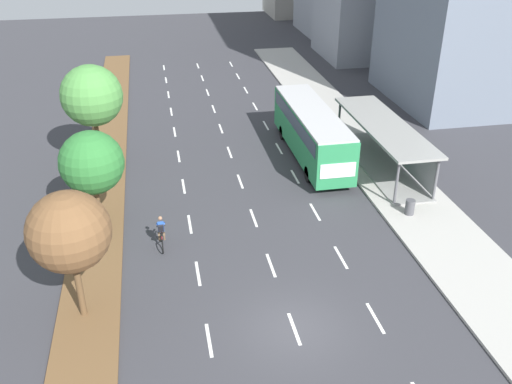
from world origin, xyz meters
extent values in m
plane|color=#38383D|center=(0.00, 0.00, 0.00)|extent=(140.00, 140.00, 0.00)
cube|color=brown|center=(-8.30, 20.00, 0.06)|extent=(2.60, 52.00, 0.12)
cube|color=#ADAAA3|center=(9.25, 20.00, 0.07)|extent=(4.50, 52.00, 0.15)
cube|color=white|center=(-3.50, -0.02, 0.00)|extent=(0.14, 1.93, 0.01)
cube|color=white|center=(-3.50, 4.50, 0.00)|extent=(0.14, 1.93, 0.01)
cube|color=white|center=(-3.50, 9.01, 0.00)|extent=(0.14, 1.93, 0.01)
cube|color=white|center=(-3.50, 13.53, 0.00)|extent=(0.14, 1.93, 0.01)
cube|color=white|center=(-3.50, 18.04, 0.00)|extent=(0.14, 1.93, 0.01)
cube|color=white|center=(-3.50, 22.56, 0.00)|extent=(0.14, 1.93, 0.01)
cube|color=white|center=(-3.50, 27.07, 0.00)|extent=(0.14, 1.93, 0.01)
cube|color=white|center=(-3.50, 31.59, 0.00)|extent=(0.14, 1.93, 0.01)
cube|color=white|center=(-3.50, 36.11, 0.00)|extent=(0.14, 1.93, 0.01)
cube|color=white|center=(-3.50, 40.62, 0.00)|extent=(0.14, 1.93, 0.01)
cube|color=white|center=(0.00, -0.02, 0.00)|extent=(0.14, 1.93, 0.01)
cube|color=white|center=(0.00, 4.50, 0.00)|extent=(0.14, 1.93, 0.01)
cube|color=white|center=(0.00, 9.01, 0.00)|extent=(0.14, 1.93, 0.01)
cube|color=white|center=(0.00, 13.53, 0.00)|extent=(0.14, 1.93, 0.01)
cube|color=white|center=(0.00, 18.04, 0.00)|extent=(0.14, 1.93, 0.01)
cube|color=white|center=(0.00, 22.56, 0.00)|extent=(0.14, 1.93, 0.01)
cube|color=white|center=(0.00, 27.07, 0.00)|extent=(0.14, 1.93, 0.01)
cube|color=white|center=(0.00, 31.59, 0.00)|extent=(0.14, 1.93, 0.01)
cube|color=white|center=(0.00, 36.11, 0.00)|extent=(0.14, 1.93, 0.01)
cube|color=white|center=(0.00, 40.62, 0.00)|extent=(0.14, 1.93, 0.01)
cube|color=white|center=(3.50, -0.02, 0.00)|extent=(0.14, 1.93, 0.01)
cube|color=white|center=(3.50, 4.50, 0.00)|extent=(0.14, 1.93, 0.01)
cube|color=white|center=(3.50, 9.01, 0.00)|extent=(0.14, 1.93, 0.01)
cube|color=white|center=(3.50, 13.53, 0.00)|extent=(0.14, 1.93, 0.01)
cube|color=white|center=(3.50, 18.04, 0.00)|extent=(0.14, 1.93, 0.01)
cube|color=white|center=(3.50, 22.56, 0.00)|extent=(0.14, 1.93, 0.01)
cube|color=white|center=(3.50, 27.07, 0.00)|extent=(0.14, 1.93, 0.01)
cube|color=white|center=(3.50, 31.59, 0.00)|extent=(0.14, 1.93, 0.01)
cube|color=white|center=(3.50, 36.11, 0.00)|extent=(0.14, 1.93, 0.01)
cube|color=white|center=(3.50, 40.62, 0.00)|extent=(0.14, 1.93, 0.01)
cube|color=gray|center=(9.25, 13.83, 0.20)|extent=(2.60, 10.60, 0.10)
cylinder|color=#56565B|center=(8.07, 8.78, 1.55)|extent=(0.16, 0.16, 2.60)
cylinder|color=#56565B|center=(8.07, 18.88, 1.55)|extent=(0.16, 0.16, 2.60)
cylinder|color=#56565B|center=(10.43, 8.78, 1.55)|extent=(0.16, 0.16, 2.60)
cylinder|color=#56565B|center=(10.43, 18.88, 1.55)|extent=(0.16, 0.16, 2.60)
cube|color=gray|center=(10.49, 13.83, 1.55)|extent=(0.10, 10.07, 2.34)
cube|color=gray|center=(9.25, 13.83, 2.93)|extent=(2.90, 11.00, 0.16)
cube|color=#28844C|center=(5.25, 16.24, 1.85)|extent=(2.50, 11.20, 2.80)
cube|color=#2D3D4C|center=(5.25, 16.24, 2.70)|extent=(2.54, 10.30, 0.90)
cube|color=#B7B7B7|center=(5.25, 16.24, 3.31)|extent=(2.45, 10.98, 0.12)
cube|color=#2D3D4C|center=(5.25, 21.86, 2.20)|extent=(2.25, 0.06, 1.54)
cube|color=white|center=(5.25, 10.62, 1.65)|extent=(2.12, 0.04, 0.90)
cylinder|color=black|center=(4.15, 19.71, 0.50)|extent=(0.30, 1.00, 1.00)
cylinder|color=black|center=(6.35, 19.71, 0.50)|extent=(0.30, 1.00, 1.00)
cylinder|color=black|center=(4.15, 12.77, 0.50)|extent=(0.30, 1.00, 1.00)
cylinder|color=black|center=(6.35, 12.77, 0.50)|extent=(0.30, 1.00, 1.00)
torus|color=black|center=(-5.03, 7.64, 0.36)|extent=(0.06, 0.72, 0.72)
torus|color=black|center=(-5.03, 6.54, 0.36)|extent=(0.06, 0.72, 0.72)
cylinder|color=maroon|center=(-5.03, 7.09, 0.64)|extent=(0.05, 0.94, 0.05)
cylinder|color=maroon|center=(-5.03, 6.99, 0.46)|extent=(0.05, 0.57, 0.42)
cylinder|color=maroon|center=(-5.03, 6.89, 0.66)|extent=(0.04, 0.04, 0.40)
cube|color=black|center=(-5.03, 6.89, 0.86)|extent=(0.12, 0.24, 0.06)
cylinder|color=black|center=(-5.03, 7.59, 0.91)|extent=(0.46, 0.04, 0.04)
cube|color=#234CA8|center=(-5.03, 7.07, 1.19)|extent=(0.30, 0.36, 0.59)
cube|color=black|center=(-5.03, 6.91, 1.21)|extent=(0.26, 0.26, 0.42)
sphere|color=#9E7051|center=(-5.03, 7.19, 1.61)|extent=(0.20, 0.20, 0.20)
cylinder|color=brown|center=(-5.15, 7.04, 0.79)|extent=(0.12, 0.42, 0.25)
cylinder|color=brown|center=(-5.15, 7.21, 0.53)|extent=(0.10, 0.17, 0.41)
cylinder|color=brown|center=(-4.91, 7.04, 0.79)|extent=(0.12, 0.42, 0.25)
cylinder|color=brown|center=(-4.91, 7.21, 0.53)|extent=(0.10, 0.17, 0.41)
cylinder|color=#234CA8|center=(-5.20, 7.29, 1.24)|extent=(0.09, 0.47, 0.28)
cylinder|color=#234CA8|center=(-4.86, 7.29, 1.24)|extent=(0.09, 0.47, 0.28)
cylinder|color=brown|center=(-8.48, 2.43, 1.53)|extent=(0.28, 0.28, 2.81)
sphere|color=brown|center=(-8.48, 2.43, 4.16)|extent=(3.28, 3.28, 3.28)
cylinder|color=brown|center=(-8.19, 9.79, 1.30)|extent=(0.28, 0.28, 2.36)
sphere|color=#2D7533|center=(-8.19, 9.79, 3.72)|extent=(3.29, 3.29, 3.29)
cylinder|color=brown|center=(-8.52, 17.14, 1.79)|extent=(0.28, 0.28, 3.34)
sphere|color=#4C8E42|center=(-8.52, 17.14, 4.87)|extent=(3.77, 3.77, 3.77)
cylinder|color=#4C4C51|center=(8.45, 7.61, 0.57)|extent=(0.52, 0.52, 0.85)
camera|label=1|loc=(-4.81, -16.83, 15.60)|focal=39.06mm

